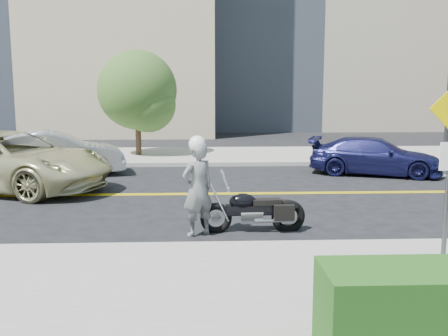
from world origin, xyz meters
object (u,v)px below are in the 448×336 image
object	(u,v)px
motorcyclist	(198,186)
parked_car_silver	(54,154)
motorcycle	(254,201)
parked_car_blue	(375,156)
suv	(8,161)

from	to	relation	value
motorcyclist	parked_car_silver	bearing A→B (deg)	-89.33
motorcycle	parked_car_blue	world-z (taller)	motorcycle
parked_car_silver	parked_car_blue	bearing A→B (deg)	-105.44
motorcyclist	parked_car_blue	bearing A→B (deg)	-163.42
motorcyclist	parked_car_silver	world-z (taller)	motorcyclist
suv	motorcycle	bearing A→B (deg)	-103.75
motorcycle	suv	bearing A→B (deg)	142.23
motorcycle	suv	size ratio (longest dim) A/B	0.34
motorcycle	suv	distance (m)	8.13
motorcyclist	motorcycle	xyz separation A→B (m)	(1.15, 0.24, -0.37)
motorcyclist	parked_car_silver	size ratio (longest dim) A/B	0.44
motorcyclist	parked_car_blue	distance (m)	9.24
motorcycle	parked_car_silver	distance (m)	9.17
motorcyclist	motorcycle	world-z (taller)	motorcyclist
parked_car_silver	parked_car_blue	distance (m)	10.79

